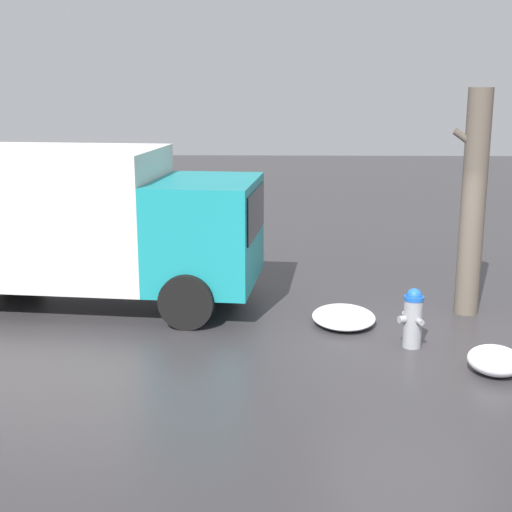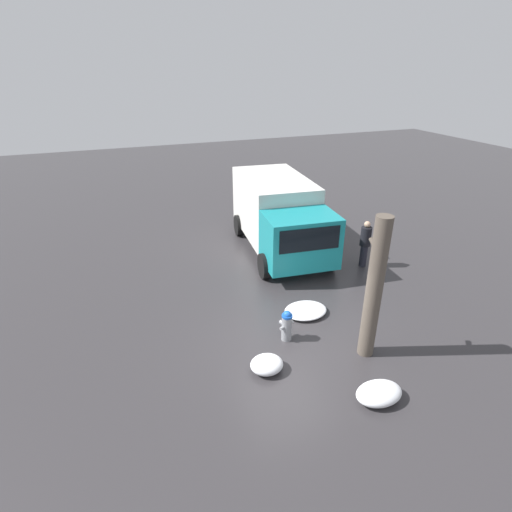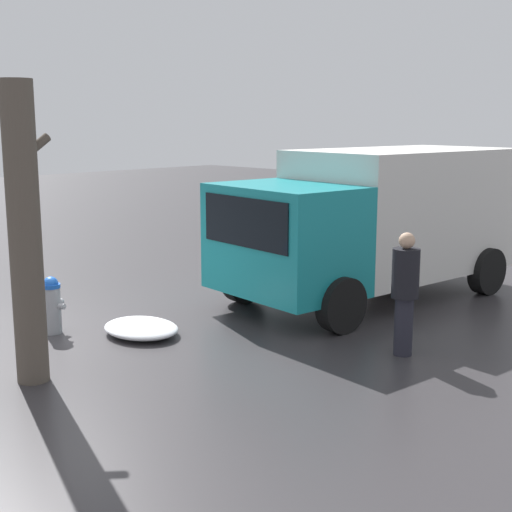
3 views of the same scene
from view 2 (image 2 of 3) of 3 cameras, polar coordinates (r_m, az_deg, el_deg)
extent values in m
plane|color=#333033|center=(11.23, 4.33, -11.74)|extent=(60.00, 60.00, 0.00)
cylinder|color=gray|center=(11.01, 4.40, -10.23)|extent=(0.28, 0.28, 0.73)
cylinder|color=blue|center=(10.78, 4.47, -8.53)|extent=(0.29, 0.29, 0.06)
sphere|color=blue|center=(10.76, 4.47, -8.39)|extent=(0.24, 0.24, 0.24)
cylinder|color=gray|center=(11.06, 3.69, -9.45)|extent=(0.13, 0.14, 0.11)
cylinder|color=gray|center=(10.84, 3.72, -10.27)|extent=(0.12, 0.13, 0.09)
cylinder|color=gray|center=(11.07, 5.09, -9.46)|extent=(0.12, 0.13, 0.09)
cylinder|color=brown|center=(10.08, 16.52, -4.67)|extent=(0.41, 0.41, 3.80)
cylinder|color=brown|center=(9.73, 16.67, 1.24)|extent=(0.46, 0.11, 0.37)
cube|color=teal|center=(13.84, 6.26, 2.35)|extent=(1.97, 2.62, 1.80)
cube|color=black|center=(12.95, 7.71, 2.32)|extent=(0.24, 2.06, 0.79)
cube|color=silver|center=(16.40, 2.54, 7.25)|extent=(4.54, 2.89, 2.31)
cylinder|color=black|center=(14.74, 10.45, -0.25)|extent=(0.92, 0.37, 0.90)
cylinder|color=black|center=(13.93, 1.22, -1.42)|extent=(0.92, 0.37, 0.90)
cylinder|color=black|center=(18.13, 5.18, 5.15)|extent=(0.92, 0.37, 0.90)
cylinder|color=black|center=(17.47, -2.46, 4.42)|extent=(0.92, 0.37, 0.90)
cylinder|color=#23232D|center=(15.26, 15.08, 0.06)|extent=(0.26, 0.26, 0.84)
cylinder|color=black|center=(14.95, 15.42, 2.72)|extent=(0.39, 0.39, 0.70)
sphere|color=tan|center=(14.78, 15.63, 4.38)|extent=(0.23, 0.23, 0.23)
ellipsoid|color=white|center=(9.83, 17.16, -18.22)|extent=(0.75, 1.11, 0.36)
ellipsoid|color=white|center=(10.13, 1.54, -15.23)|extent=(0.74, 0.82, 0.36)
ellipsoid|color=white|center=(12.23, 7.10, -7.72)|extent=(1.04, 1.31, 0.22)
camera|label=1|loc=(12.19, -50.36, 1.95)|focal=50.00mm
camera|label=3|loc=(14.49, 55.86, 0.09)|focal=50.00mm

